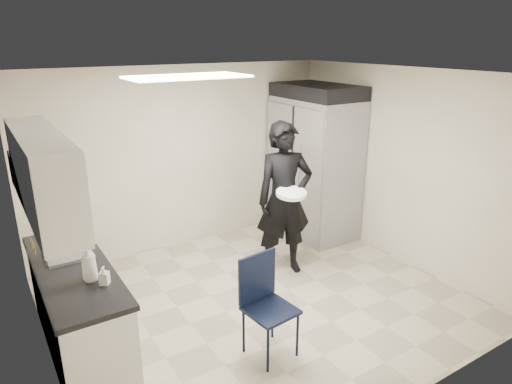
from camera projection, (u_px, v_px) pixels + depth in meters
floor at (259, 300)px, 5.39m from camera, size 4.50×4.50×0.00m
ceiling at (259, 74)px, 4.55m from camera, size 4.50×4.50×0.00m
back_wall at (184, 158)px, 6.57m from camera, size 4.50×0.00×4.50m
left_wall at (34, 244)px, 3.83m from camera, size 0.00×4.00×4.00m
right_wall at (400, 167)px, 6.11m from camera, size 0.00×4.00×4.00m
ceiling_panel at (187, 77)px, 4.58m from camera, size 1.20×0.60×0.02m
lower_counter at (79, 311)px, 4.42m from camera, size 0.60×1.90×0.86m
countertop at (73, 269)px, 4.28m from camera, size 0.64×1.95×0.05m
sink at (70, 259)px, 4.49m from camera, size 0.42×0.40×0.14m
faucet at (45, 250)px, 4.34m from camera, size 0.02×0.02×0.24m
upper_cabinets at (43, 175)px, 3.91m from camera, size 0.35×1.80×0.75m
towel_dispenser at (22, 168)px, 4.86m from camera, size 0.22×0.30×0.35m
notice_sticker_left at (34, 248)px, 3.94m from camera, size 0.00×0.12×0.07m
notice_sticker_right at (32, 244)px, 4.11m from camera, size 0.00×0.12×0.07m
commercial_fridge at (314, 167)px, 6.99m from camera, size 0.80×1.35×2.10m
fridge_compressor at (318, 91)px, 6.62m from camera, size 0.80×1.35×0.20m
folding_chair at (271, 310)px, 4.32m from camera, size 0.48×0.48×0.98m
man_tuxedo at (284, 200)px, 5.78m from camera, size 0.84×0.67×1.99m
bucket_lid at (291, 193)px, 5.50m from camera, size 0.46×0.46×0.05m
soap_bottle_a at (89, 263)px, 3.97m from camera, size 0.18×0.18×0.34m
soap_bottle_b at (104, 275)px, 3.94m from camera, size 0.11×0.11×0.17m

